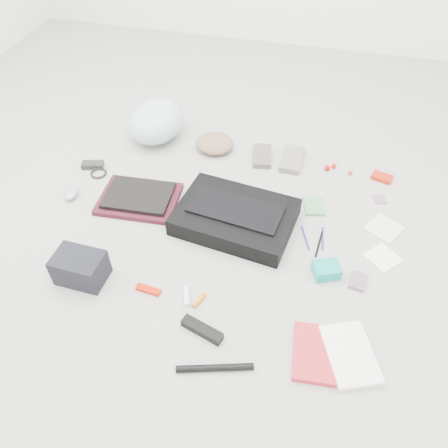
% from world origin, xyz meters
% --- Properties ---
extents(ground_plane, '(4.00, 4.00, 0.00)m').
position_xyz_m(ground_plane, '(0.00, 0.00, 0.00)').
color(ground_plane, gray).
extents(messenger_bag, '(0.55, 0.42, 0.08)m').
position_xyz_m(messenger_bag, '(0.04, 0.06, 0.04)').
color(messenger_bag, black).
rests_on(messenger_bag, ground_plane).
extents(bag_flap, '(0.42, 0.23, 0.01)m').
position_xyz_m(bag_flap, '(0.04, 0.06, 0.09)').
color(bag_flap, black).
rests_on(bag_flap, messenger_bag).
extents(laptop_sleeve, '(0.38, 0.30, 0.03)m').
position_xyz_m(laptop_sleeve, '(-0.44, 0.09, 0.01)').
color(laptop_sleeve, '#40111C').
rests_on(laptop_sleeve, ground_plane).
extents(laptop, '(0.32, 0.24, 0.02)m').
position_xyz_m(laptop, '(-0.44, 0.09, 0.04)').
color(laptop, black).
rests_on(laptop, laptop_sleeve).
extents(bike_helmet, '(0.33, 0.39, 0.21)m').
position_xyz_m(bike_helmet, '(-0.53, 0.61, 0.10)').
color(bike_helmet, silver).
rests_on(bike_helmet, ground_plane).
extents(beanie, '(0.23, 0.22, 0.07)m').
position_xyz_m(beanie, '(-0.20, 0.58, 0.04)').
color(beanie, '#84644E').
rests_on(beanie, ground_plane).
extents(mitten_left, '(0.12, 0.20, 0.03)m').
position_xyz_m(mitten_left, '(0.06, 0.57, 0.01)').
color(mitten_left, '#60514B').
rests_on(mitten_left, ground_plane).
extents(mitten_right, '(0.11, 0.21, 0.03)m').
position_xyz_m(mitten_right, '(0.22, 0.57, 0.02)').
color(mitten_right, gray).
rests_on(mitten_right, ground_plane).
extents(power_brick, '(0.12, 0.08, 0.03)m').
position_xyz_m(power_brick, '(-0.76, 0.27, 0.01)').
color(power_brick, black).
rests_on(power_brick, ground_plane).
extents(cable_coil, '(0.11, 0.11, 0.01)m').
position_xyz_m(cable_coil, '(-0.71, 0.23, 0.01)').
color(cable_coil, black).
rests_on(cable_coil, ground_plane).
extents(mouse, '(0.08, 0.11, 0.04)m').
position_xyz_m(mouse, '(-0.76, 0.05, 0.02)').
color(mouse, '#98989E').
rests_on(mouse, ground_plane).
extents(camera_bag, '(0.19, 0.14, 0.12)m').
position_xyz_m(camera_bag, '(-0.48, -0.38, 0.06)').
color(camera_bag, black).
rests_on(camera_bag, ground_plane).
extents(multitool, '(0.10, 0.04, 0.02)m').
position_xyz_m(multitool, '(-0.21, -0.38, 0.01)').
color(multitool, '#B31401').
rests_on(multitool, ground_plane).
extents(toiletry_tube_white, '(0.05, 0.08, 0.02)m').
position_xyz_m(toiletry_tube_white, '(-0.05, -0.37, 0.01)').
color(toiletry_tube_white, white).
rests_on(toiletry_tube_white, ground_plane).
extents(toiletry_tube_orange, '(0.04, 0.07, 0.02)m').
position_xyz_m(toiletry_tube_orange, '(-0.00, -0.38, 0.01)').
color(toiletry_tube_orange, orange).
rests_on(toiletry_tube_orange, ground_plane).
extents(u_lock, '(0.17, 0.09, 0.03)m').
position_xyz_m(u_lock, '(0.05, -0.50, 0.02)').
color(u_lock, black).
rests_on(u_lock, ground_plane).
extents(bike_pump, '(0.26, 0.10, 0.02)m').
position_xyz_m(bike_pump, '(0.13, -0.62, 0.01)').
color(bike_pump, black).
rests_on(bike_pump, ground_plane).
extents(book_red, '(0.16, 0.23, 0.02)m').
position_xyz_m(book_red, '(0.45, -0.49, 0.01)').
color(book_red, red).
rests_on(book_red, ground_plane).
extents(book_white, '(0.23, 0.28, 0.02)m').
position_xyz_m(book_white, '(0.57, -0.46, 0.01)').
color(book_white, white).
rests_on(book_white, ground_plane).
extents(notepad, '(0.11, 0.14, 0.01)m').
position_xyz_m(notepad, '(0.36, 0.26, 0.01)').
color(notepad, '#4E8A54').
rests_on(notepad, ground_plane).
extents(pen_blue, '(0.05, 0.13, 0.01)m').
position_xyz_m(pen_blue, '(0.35, 0.05, 0.00)').
color(pen_blue, navy).
rests_on(pen_blue, ground_plane).
extents(pen_black, '(0.02, 0.15, 0.01)m').
position_xyz_m(pen_black, '(0.41, 0.03, 0.00)').
color(pen_black, black).
rests_on(pen_black, ground_plane).
extents(pen_navy, '(0.02, 0.13, 0.01)m').
position_xyz_m(pen_navy, '(0.42, 0.07, 0.00)').
color(pen_navy, navy).
rests_on(pen_navy, ground_plane).
extents(accordion_wallet, '(0.12, 0.11, 0.05)m').
position_xyz_m(accordion_wallet, '(0.45, -0.12, 0.03)').
color(accordion_wallet, '#0B9F8E').
rests_on(accordion_wallet, ground_plane).
extents(card_deck, '(0.07, 0.09, 0.02)m').
position_xyz_m(card_deck, '(0.58, -0.13, 0.01)').
color(card_deck, slate).
rests_on(card_deck, ground_plane).
extents(napkin_top, '(0.18, 0.18, 0.01)m').
position_xyz_m(napkin_top, '(0.68, 0.20, 0.00)').
color(napkin_top, silver).
rests_on(napkin_top, ground_plane).
extents(napkin_bottom, '(0.17, 0.17, 0.01)m').
position_xyz_m(napkin_bottom, '(0.68, 0.02, 0.00)').
color(napkin_bottom, white).
rests_on(napkin_bottom, ground_plane).
extents(lollipop_a, '(0.03, 0.03, 0.03)m').
position_xyz_m(lollipop_a, '(0.40, 0.55, 0.01)').
color(lollipop_a, '#C20202').
rests_on(lollipop_a, ground_plane).
extents(lollipop_b, '(0.03, 0.03, 0.03)m').
position_xyz_m(lollipop_b, '(0.43, 0.58, 0.01)').
color(lollipop_b, '#B6180B').
rests_on(lollipop_b, ground_plane).
extents(lollipop_c, '(0.03, 0.03, 0.02)m').
position_xyz_m(lollipop_c, '(0.51, 0.54, 0.01)').
color(lollipop_c, red).
rests_on(lollipop_c, ground_plane).
extents(altoids_tin, '(0.11, 0.09, 0.02)m').
position_xyz_m(altoids_tin, '(0.67, 0.55, 0.01)').
color(altoids_tin, '#A81F0D').
rests_on(altoids_tin, ground_plane).
extents(stamp_sheet, '(0.07, 0.08, 0.00)m').
position_xyz_m(stamp_sheet, '(0.66, 0.39, 0.00)').
color(stamp_sheet, gray).
rests_on(stamp_sheet, ground_plane).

